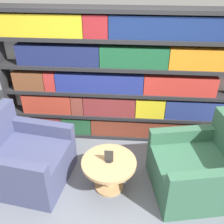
{
  "coord_description": "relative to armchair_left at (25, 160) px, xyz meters",
  "views": [
    {
      "loc": [
        0.12,
        -1.97,
        2.52
      ],
      "look_at": [
        -0.09,
        0.74,
        0.8
      ],
      "focal_mm": 42.0,
      "sensor_mm": 36.0,
      "label": 1
    }
  ],
  "objects": [
    {
      "name": "ground_plane",
      "position": [
        1.14,
        -0.34,
        -0.3
      ],
      "size": [
        14.0,
        14.0,
        0.0
      ],
      "primitive_type": "plane",
      "color": "slate"
    },
    {
      "name": "bookshelf",
      "position": [
        1.14,
        1.02,
        0.64
      ],
      "size": [
        3.39,
        0.3,
        1.91
      ],
      "color": "silver",
      "rests_on": "ground_plane"
    },
    {
      "name": "armchair_left",
      "position": [
        0.0,
        0.0,
        0.0
      ],
      "size": [
        1.06,
        1.0,
        0.89
      ],
      "rotation": [
        0.0,
        0.0,
        1.42
      ],
      "color": "#42476B",
      "rests_on": "ground_plane"
    },
    {
      "name": "armchair_right",
      "position": [
        2.1,
        0.0,
        0.0
      ],
      "size": [
        1.09,
        1.03,
        0.89
      ],
      "rotation": [
        0.0,
        0.0,
        -1.38
      ],
      "color": "#336047",
      "rests_on": "ground_plane"
    },
    {
      "name": "coffee_table",
      "position": [
        1.05,
        -0.06,
        -0.01
      ],
      "size": [
        0.64,
        0.64,
        0.41
      ],
      "color": "tan",
      "rests_on": "ground_plane"
    },
    {
      "name": "table_sign",
      "position": [
        1.05,
        -0.06,
        0.18
      ],
      "size": [
        0.1,
        0.06,
        0.16
      ],
      "color": "black",
      "rests_on": "coffee_table"
    }
  ]
}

